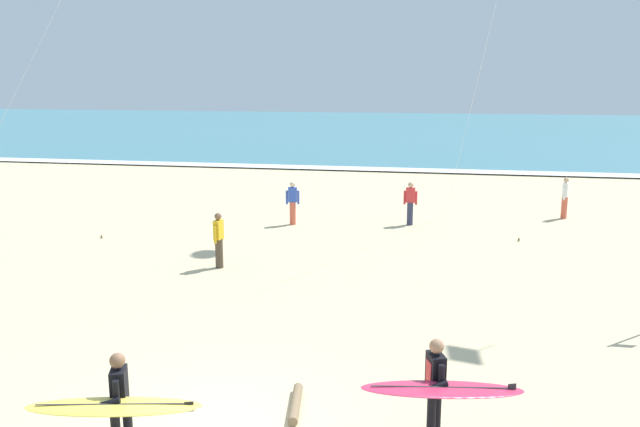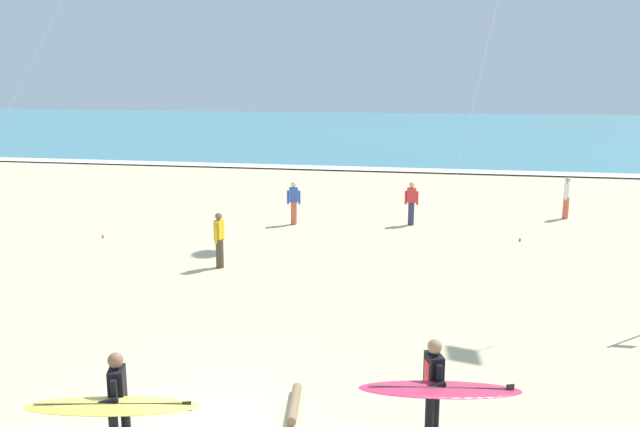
{
  "view_description": "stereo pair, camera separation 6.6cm",
  "coord_description": "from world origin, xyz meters",
  "px_view_note": "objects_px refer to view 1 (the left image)",
  "views": [
    {
      "loc": [
        3.24,
        -8.6,
        5.33
      ],
      "look_at": [
        0.5,
        5.85,
        2.24
      ],
      "focal_mm": 36.76,
      "sensor_mm": 36.0,
      "label": 1
    },
    {
      "loc": [
        3.31,
        -8.58,
        5.33
      ],
      "look_at": [
        0.5,
        5.85,
        2.24
      ],
      "focal_mm": 36.76,
      "sensor_mm": 36.0,
      "label": 2
    }
  ],
  "objects_px": {
    "surfer_trailing": "(440,388)",
    "bystander_red_top": "(410,203)",
    "surfer_lead": "(118,405)",
    "driftwood_log": "(296,404)",
    "bystander_white_top": "(565,198)",
    "bystander_yellow_top": "(219,240)",
    "bystander_blue_top": "(293,203)"
  },
  "relations": [
    {
      "from": "bystander_red_top",
      "to": "bystander_white_top",
      "type": "xyz_separation_m",
      "value": [
        5.72,
        2.21,
        0.0
      ]
    },
    {
      "from": "surfer_lead",
      "to": "bystander_white_top",
      "type": "height_order",
      "value": "surfer_lead"
    },
    {
      "from": "surfer_trailing",
      "to": "bystander_red_top",
      "type": "bearing_deg",
      "value": 94.59
    },
    {
      "from": "surfer_trailing",
      "to": "driftwood_log",
      "type": "xyz_separation_m",
      "value": [
        -2.3,
        0.97,
        -0.97
      ]
    },
    {
      "from": "surfer_trailing",
      "to": "bystander_white_top",
      "type": "distance_m",
      "value": 17.74
    },
    {
      "from": "surfer_lead",
      "to": "bystander_yellow_top",
      "type": "bearing_deg",
      "value": 101.71
    },
    {
      "from": "bystander_blue_top",
      "to": "bystander_yellow_top",
      "type": "distance_m",
      "value": 5.85
    },
    {
      "from": "surfer_trailing",
      "to": "bystander_white_top",
      "type": "relative_size",
      "value": 1.52
    },
    {
      "from": "bystander_red_top",
      "to": "bystander_yellow_top",
      "type": "relative_size",
      "value": 1.0
    },
    {
      "from": "bystander_blue_top",
      "to": "bystander_red_top",
      "type": "distance_m",
      "value": 4.29
    },
    {
      "from": "bystander_red_top",
      "to": "bystander_yellow_top",
      "type": "height_order",
      "value": "same"
    },
    {
      "from": "surfer_lead",
      "to": "bystander_blue_top",
      "type": "bearing_deg",
      "value": 94.5
    },
    {
      "from": "bystander_yellow_top",
      "to": "driftwood_log",
      "type": "xyz_separation_m",
      "value": [
        3.92,
        -7.45,
        -0.73
      ]
    },
    {
      "from": "surfer_lead",
      "to": "bystander_white_top",
      "type": "distance_m",
      "value": 20.39
    },
    {
      "from": "surfer_lead",
      "to": "bystander_yellow_top",
      "type": "xyz_separation_m",
      "value": [
        -2.01,
        9.69,
        -0.23
      ]
    },
    {
      "from": "driftwood_log",
      "to": "bystander_blue_top",
      "type": "bearing_deg",
      "value": 103.28
    },
    {
      "from": "bystander_blue_top",
      "to": "driftwood_log",
      "type": "relative_size",
      "value": 1.35
    },
    {
      "from": "bystander_red_top",
      "to": "bystander_white_top",
      "type": "bearing_deg",
      "value": 21.13
    },
    {
      "from": "bystander_yellow_top",
      "to": "bystander_white_top",
      "type": "bearing_deg",
      "value": 39.11
    },
    {
      "from": "bystander_red_top",
      "to": "bystander_yellow_top",
      "type": "distance_m",
      "value": 8.22
    },
    {
      "from": "surfer_trailing",
      "to": "bystander_red_top",
      "type": "distance_m",
      "value": 14.98
    },
    {
      "from": "surfer_lead",
      "to": "bystander_blue_top",
      "type": "height_order",
      "value": "surfer_lead"
    },
    {
      "from": "surfer_trailing",
      "to": "bystander_blue_top",
      "type": "bearing_deg",
      "value": 110.89
    },
    {
      "from": "bystander_blue_top",
      "to": "bystander_yellow_top",
      "type": "relative_size",
      "value": 1.0
    },
    {
      "from": "surfer_trailing",
      "to": "bystander_red_top",
      "type": "xyz_separation_m",
      "value": [
        -1.2,
        14.94,
        -0.24
      ]
    },
    {
      "from": "surfer_lead",
      "to": "driftwood_log",
      "type": "relative_size",
      "value": 1.95
    },
    {
      "from": "surfer_trailing",
      "to": "bystander_red_top",
      "type": "relative_size",
      "value": 1.52
    },
    {
      "from": "bystander_blue_top",
      "to": "bystander_white_top",
      "type": "height_order",
      "value": "same"
    },
    {
      "from": "bystander_yellow_top",
      "to": "bystander_white_top",
      "type": "xyz_separation_m",
      "value": [
        10.74,
        8.73,
        0.0
      ]
    },
    {
      "from": "bystander_white_top",
      "to": "bystander_blue_top",
      "type": "bearing_deg",
      "value": -163.56
    },
    {
      "from": "surfer_lead",
      "to": "driftwood_log",
      "type": "distance_m",
      "value": 3.1
    },
    {
      "from": "surfer_trailing",
      "to": "bystander_yellow_top",
      "type": "relative_size",
      "value": 1.52
    }
  ]
}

